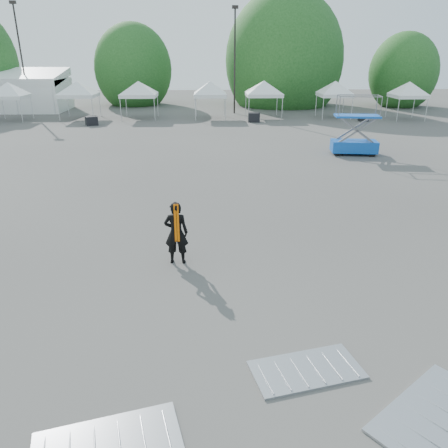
{
  "coord_description": "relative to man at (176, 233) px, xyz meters",
  "views": [
    {
      "loc": [
        -0.03,
        -12.96,
        5.94
      ],
      "look_at": [
        0.48,
        -1.36,
        1.3
      ],
      "focal_mm": 35.0,
      "sensor_mm": 36.0,
      "label": 1
    }
  ],
  "objects": [
    {
      "name": "scissor_lift",
      "position": [
        9.95,
        14.19,
        0.79
      ],
      "size": [
        2.85,
        1.69,
        3.48
      ],
      "rotation": [
        0.0,
        0.0,
        -0.13
      ],
      "color": "#0C43A5",
      "rests_on": "ground"
    },
    {
      "name": "tent_b",
      "position": [
        -16.34,
        29.07,
        2.1
      ],
      "size": [
        3.98,
        3.98,
        3.88
      ],
      "color": "silver",
      "rests_on": "ground"
    },
    {
      "name": "barrier_mid",
      "position": [
        2.83,
        -4.92,
        -0.93
      ],
      "size": [
        2.35,
        1.54,
        0.07
      ],
      "rotation": [
        0.0,
        0.0,
        0.22
      ],
      "color": "#ABAEB3",
      "rests_on": "ground"
    },
    {
      "name": "tent_h",
      "position": [
        19.27,
        28.22,
        2.1
      ],
      "size": [
        3.92,
        3.92,
        3.88
      ],
      "color": "silver",
      "rests_on": "ground"
    },
    {
      "name": "man",
      "position": [
        0.0,
        0.0,
        0.0
      ],
      "size": [
        0.72,
        0.49,
        1.92
      ],
      "rotation": [
        0.0,
        0.0,
        3.1
      ],
      "color": "black",
      "rests_on": "ground"
    },
    {
      "name": "tent_d",
      "position": [
        -5.06,
        29.95,
        2.1
      ],
      "size": [
        4.53,
        4.53,
        3.88
      ],
      "color": "silver",
      "rests_on": "ground"
    },
    {
      "name": "tent_c",
      "position": [
        -10.59,
        30.14,
        2.1
      ],
      "size": [
        4.54,
        4.54,
        3.88
      ],
      "color": "silver",
      "rests_on": "ground"
    },
    {
      "name": "barrier_left",
      "position": [
        -0.77,
        -6.55,
        -0.92
      ],
      "size": [
        2.57,
        1.73,
        0.07
      ],
      "rotation": [
        0.0,
        0.0,
        0.26
      ],
      "color": "#ABAEB3",
      "rests_on": "ground"
    },
    {
      "name": "crate_east",
      "position": [
        15.13,
        27.38,
        -0.64
      ],
      "size": [
        0.83,
        0.65,
        0.63
      ],
      "primitive_type": "cube",
      "rotation": [
        0.0,
        0.0,
        -0.02
      ],
      "color": "black",
      "rests_on": "ground"
    },
    {
      "name": "light_pole_west",
      "position": [
        -17.09,
        35.15,
        4.81
      ],
      "size": [
        0.6,
        0.25,
        10.3
      ],
      "color": "black",
      "rests_on": "ground"
    },
    {
      "name": "crate_mid",
      "position": [
        5.28,
        27.37,
        -0.56
      ],
      "size": [
        1.1,
        0.9,
        0.79
      ],
      "primitive_type": "cube",
      "rotation": [
        0.0,
        0.0,
        -0.1
      ],
      "color": "black",
      "rests_on": "ground"
    },
    {
      "name": "light_pole_east",
      "position": [
        3.91,
        33.15,
        4.55
      ],
      "size": [
        0.6,
        0.25,
        9.8
      ],
      "color": "black",
      "rests_on": "ground"
    },
    {
      "name": "barrier_right",
      "position": [
        4.81,
        -6.17,
        -0.92
      ],
      "size": [
        2.78,
        2.53,
        0.08
      ],
      "rotation": [
        0.0,
        0.0,
        0.65
      ],
      "color": "#ABAEB3",
      "rests_on": "ground"
    },
    {
      "name": "ground",
      "position": [
        0.91,
        1.15,
        -0.96
      ],
      "size": [
        120.0,
        120.0,
        0.0
      ],
      "primitive_type": "plane",
      "color": "#474442",
      "rests_on": "ground"
    },
    {
      "name": "tent_f",
      "position": [
        6.43,
        29.99,
        2.1
      ],
      "size": [
        4.57,
        4.57,
        3.88
      ],
      "color": "silver",
      "rests_on": "ground"
    },
    {
      "name": "tent_e",
      "position": [
        1.45,
        29.73,
        2.1
      ],
      "size": [
        4.12,
        4.12,
        3.88
      ],
      "color": "silver",
      "rests_on": "ground"
    },
    {
      "name": "tree_mid_e",
      "position": [
        9.91,
        40.15,
        3.88
      ],
      "size": [
        5.12,
        5.12,
        7.79
      ],
      "color": "#382314",
      "rests_on": "ground"
    },
    {
      "name": "crate_west",
      "position": [
        -8.66,
        26.13,
        -0.59
      ],
      "size": [
        1.18,
        1.07,
        0.74
      ],
      "primitive_type": "cube",
      "rotation": [
        0.0,
        0.0,
        0.44
      ],
      "color": "black",
      "rests_on": "ground"
    },
    {
      "name": "tree_far_e",
      "position": [
        22.91,
        38.15,
        2.66
      ],
      "size": [
        3.84,
        3.84,
        5.84
      ],
      "color": "#382314",
      "rests_on": "ground"
    },
    {
      "name": "tent_g",
      "position": [
        12.94,
        29.52,
        2.1
      ],
      "size": [
        4.03,
        4.03,
        3.88
      ],
      "color": "silver",
      "rests_on": "ground"
    },
    {
      "name": "tree_mid_w",
      "position": [
        -7.09,
        41.15,
        2.97
      ],
      "size": [
        4.16,
        4.16,
        6.33
      ],
      "color": "#382314",
      "rests_on": "ground"
    }
  ]
}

